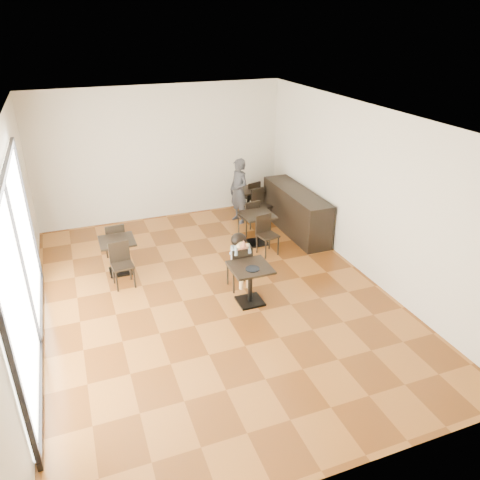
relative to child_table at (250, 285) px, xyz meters
name	(u,v)px	position (x,y,z in m)	size (l,w,h in m)	color
floor	(214,295)	(-0.52, 0.45, -0.36)	(6.00, 8.00, 0.01)	#945620
ceiling	(209,117)	(-0.52, 0.45, 2.84)	(6.00, 8.00, 0.01)	white
wall_back	(161,154)	(-0.52, 4.45, 1.24)	(6.00, 0.01, 3.20)	beige
wall_front	(339,364)	(-0.52, -3.55, 1.24)	(6.00, 0.01, 3.20)	beige
wall_left	(17,242)	(-3.52, 0.45, 1.24)	(0.01, 8.00, 3.20)	beige
wall_right	(364,192)	(2.48, 0.45, 1.24)	(0.01, 8.00, 3.20)	beige
storefront_window	(21,269)	(-3.49, -0.05, 1.04)	(0.04, 4.50, 2.60)	white
child_table	(250,285)	(0.00, 0.00, 0.00)	(0.68, 0.68, 0.72)	black
child_chair	(239,267)	(0.00, 0.55, 0.07)	(0.39, 0.39, 0.87)	black
child	(239,261)	(0.00, 0.55, 0.19)	(0.39, 0.55, 1.09)	gray
plate	(253,269)	(0.00, -0.10, 0.37)	(0.24, 0.24, 0.01)	black
pizza_slice	(243,246)	(0.00, 0.36, 0.59)	(0.25, 0.20, 0.06)	#E2B579
adult_patron	(239,191)	(1.09, 3.45, 0.43)	(0.58, 0.38, 1.58)	#36363B
cafe_table_mid	(258,229)	(1.04, 2.15, -0.01)	(0.67, 0.67, 0.70)	black
cafe_table_left	(119,256)	(-2.00, 1.92, -0.01)	(0.66, 0.66, 0.70)	black
cafe_table_back	(248,202)	(1.45, 3.75, -0.02)	(0.65, 0.65, 0.69)	black
chair_mid_a	(248,217)	(1.04, 2.70, 0.06)	(0.38, 0.38, 0.85)	black
chair_mid_b	(268,236)	(1.04, 1.60, 0.06)	(0.38, 0.38, 0.85)	black
chair_left_a	(115,241)	(-2.00, 2.47, 0.06)	(0.38, 0.38, 0.84)	black
chair_left_b	(122,266)	(-2.00, 1.37, 0.06)	(0.38, 0.38, 0.84)	black
chair_back_a	(250,196)	(1.59, 3.95, 0.05)	(0.37, 0.37, 0.83)	black
chair_back_b	(262,206)	(1.59, 3.20, 0.05)	(0.37, 0.37, 0.83)	black
service_counter	(296,211)	(2.13, 2.45, 0.14)	(0.60, 2.40, 1.00)	black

